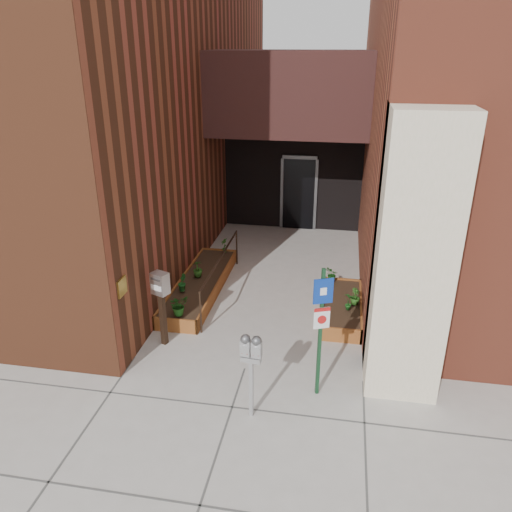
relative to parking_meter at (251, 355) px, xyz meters
The scene contains 15 objects.
ground 1.58m from the parking_meter, 106.18° to the left, with size 80.00×80.00×0.00m, color #9E9991.
architecture 8.92m from the parking_meter, 93.61° to the left, with size 20.00×14.60×10.00m.
planter_left 4.35m from the parking_meter, 116.16° to the left, with size 0.90×3.60×0.30m.
planter_right 3.67m from the parking_meter, 68.92° to the left, with size 0.80×2.20×0.30m.
handrail 4.02m from the parking_meter, 110.05° to the left, with size 0.04×3.34×0.90m.
parking_meter is the anchor object (origin of this frame).
sign_post 1.19m from the parking_meter, 35.49° to the left, with size 0.28×0.13×2.19m.
payment_dropbox 2.53m from the parking_meter, 139.98° to the left, with size 0.35×0.30×1.45m.
shrub_left_a 2.93m from the parking_meter, 129.69° to the left, with size 0.37×0.37×0.41m, color #1C5217.
shrub_left_b 3.87m from the parking_meter, 123.10° to the left, with size 0.21×0.21×0.38m, color #18541C.
shrub_left_c 4.44m from the parking_meter, 116.39° to the left, with size 0.21×0.21×0.38m, color #255117.
shrub_left_d 5.70m from the parking_meter, 107.33° to the left, with size 0.20×0.20×0.37m, color #235217.
shrub_right_a 3.62m from the parking_meter, 64.66° to the left, with size 0.20×0.20×0.35m, color #245217.
shrub_right_b 3.34m from the parking_meter, 64.80° to the left, with size 0.20×0.20×0.37m, color #175117.
shrub_right_c 4.38m from the parking_meter, 76.30° to the left, with size 0.27×0.27×0.30m, color #184E16.
Camera 1 is at (1.43, -6.97, 5.16)m, focal length 35.00 mm.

